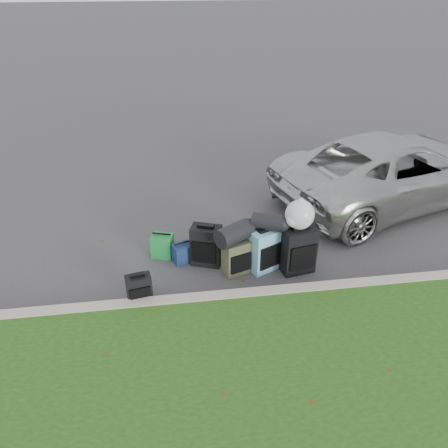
{
  "coord_description": "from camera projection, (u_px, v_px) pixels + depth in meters",
  "views": [
    {
      "loc": [
        -0.91,
        -5.62,
        4.04
      ],
      "look_at": [
        -0.1,
        0.2,
        0.55
      ],
      "focal_mm": 35.0,
      "sensor_mm": 36.0,
      "label": 1
    }
  ],
  "objects": [
    {
      "name": "suitcase_small_black",
      "position": [
        139.0,
        289.0,
        5.98
      ],
      "size": [
        0.37,
        0.25,
        0.43
      ],
      "primitive_type": "cube",
      "rotation": [
        0.0,
        0.0,
        0.18
      ],
      "color": "black",
      "rests_on": "ground"
    },
    {
      "name": "suitcase_teal",
      "position": [
        265.0,
        250.0,
        6.59
      ],
      "size": [
        0.55,
        0.46,
        0.68
      ],
      "primitive_type": "cube",
      "rotation": [
        0.0,
        0.0,
        0.44
      ],
      "color": "#5B8FAE",
      "rests_on": "ground"
    },
    {
      "name": "tote_green",
      "position": [
        163.0,
        246.0,
        6.96
      ],
      "size": [
        0.39,
        0.34,
        0.37
      ],
      "primitive_type": "cube",
      "rotation": [
        0.0,
        0.0,
        -0.3
      ],
      "color": "#1C8034",
      "rests_on": "ground"
    },
    {
      "name": "curb",
      "position": [
        243.0,
        296.0,
        6.07
      ],
      "size": [
        120.0,
        0.18,
        0.15
      ],
      "primitive_type": "cube",
      "color": "#9E937F",
      "rests_on": "ground"
    },
    {
      "name": "suitcase_large_black_right",
      "position": [
        298.0,
        250.0,
        6.53
      ],
      "size": [
        0.54,
        0.38,
        0.74
      ],
      "primitive_type": "cube",
      "rotation": [
        0.0,
        0.0,
        0.19
      ],
      "color": "black",
      "rests_on": "ground"
    },
    {
      "name": "duffel_left",
      "position": [
        234.0,
        234.0,
        6.31
      ],
      "size": [
        0.62,
        0.55,
        0.3
      ],
      "primitive_type": "cylinder",
      "rotation": [
        0.0,
        1.57,
        0.57
      ],
      "color": "black",
      "rests_on": "suitcase_olive"
    },
    {
      "name": "ground",
      "position": [
        232.0,
        260.0,
        6.96
      ],
      "size": [
        120.0,
        120.0,
        0.0
      ],
      "primitive_type": "plane",
      "color": "#383535",
      "rests_on": "ground"
    },
    {
      "name": "tote_navy",
      "position": [
        182.0,
        253.0,
        6.84
      ],
      "size": [
        0.35,
        0.31,
        0.31
      ],
      "primitive_type": "cube",
      "rotation": [
        0.0,
        0.0,
        0.37
      ],
      "color": "navy",
      "rests_on": "ground"
    },
    {
      "name": "duffel_right",
      "position": [
        267.0,
        222.0,
        6.38
      ],
      "size": [
        0.5,
        0.41,
        0.25
      ],
      "primitive_type": "cylinder",
      "rotation": [
        0.0,
        1.57,
        -0.42
      ],
      "color": "black",
      "rests_on": "suitcase_teal"
    },
    {
      "name": "suitcase_large_black_left",
      "position": [
        206.0,
        245.0,
        6.72
      ],
      "size": [
        0.52,
        0.41,
        0.65
      ],
      "primitive_type": "cube",
      "rotation": [
        0.0,
        0.0,
        -0.35
      ],
      "color": "black",
      "rests_on": "ground"
    },
    {
      "name": "trash_bag",
      "position": [
        300.0,
        215.0,
        6.28
      ],
      "size": [
        0.43,
        0.43,
        0.43
      ],
      "primitive_type": "sphere",
      "color": "silver",
      "rests_on": "suitcase_large_black_right"
    },
    {
      "name": "suv",
      "position": [
        394.0,
        169.0,
        8.39
      ],
      "size": [
        5.19,
        3.54,
        1.32
      ],
      "primitive_type": "imported",
      "rotation": [
        0.0,
        0.0,
        1.88
      ],
      "color": "#B7B7B2",
      "rests_on": "ground"
    },
    {
      "name": "suitcase_olive",
      "position": [
        237.0,
        257.0,
        6.54
      ],
      "size": [
        0.46,
        0.37,
        0.55
      ],
      "primitive_type": "cube",
      "rotation": [
        0.0,
        0.0,
        0.34
      ],
      "color": "#353624",
      "rests_on": "ground"
    }
  ]
}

